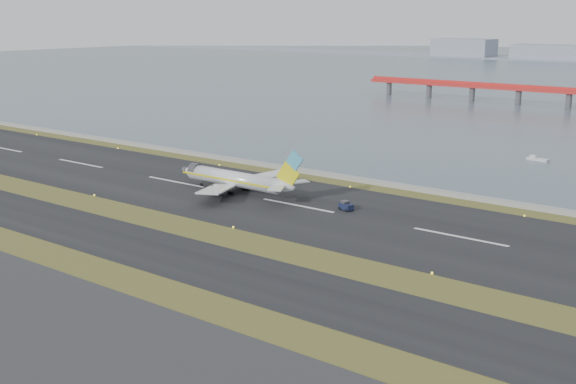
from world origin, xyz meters
name	(u,v)px	position (x,y,z in m)	size (l,w,h in m)	color
ground	(208,237)	(0.00, 0.00, 0.00)	(1000.00, 1000.00, 0.00)	#414D1B
taxiway_strip	(164,252)	(0.00, -12.00, 0.05)	(1000.00, 18.00, 0.10)	black
runway_strip	(298,206)	(0.00, 30.00, 0.05)	(1000.00, 45.00, 0.10)	black
seawall	(365,181)	(0.00, 60.00, 0.50)	(1000.00, 2.50, 1.00)	gray
airliner	(238,180)	(-18.91, 30.77, 3.46)	(38.52, 32.89, 12.80)	silver
pushback_tug	(346,206)	(10.99, 33.36, 1.04)	(3.74, 2.77, 2.14)	#141B38
workboat_near	(537,159)	(26.29, 116.28, 0.51)	(6.82, 3.01, 1.60)	silver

